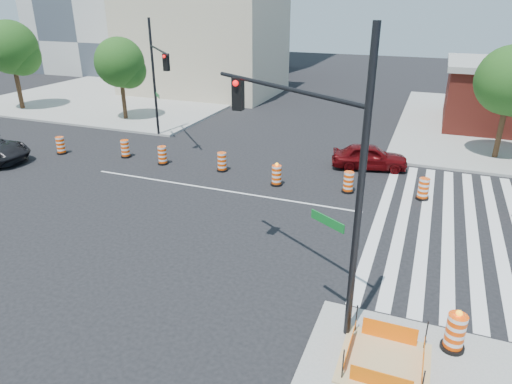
% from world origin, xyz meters
% --- Properties ---
extents(ground, '(120.00, 120.00, 0.00)m').
position_xyz_m(ground, '(0.00, 0.00, 0.00)').
color(ground, black).
rests_on(ground, ground).
extents(sidewalk_nw, '(22.00, 22.00, 0.15)m').
position_xyz_m(sidewalk_nw, '(-18.00, 18.00, 0.07)').
color(sidewalk_nw, gray).
rests_on(sidewalk_nw, ground).
extents(crosswalk_east, '(6.75, 13.50, 0.01)m').
position_xyz_m(crosswalk_east, '(10.95, 0.00, 0.01)').
color(crosswalk_east, silver).
rests_on(crosswalk_east, ground).
extents(lane_centerline, '(14.00, 0.12, 0.01)m').
position_xyz_m(lane_centerline, '(0.00, 0.00, 0.01)').
color(lane_centerline, silver).
rests_on(lane_centerline, ground).
extents(excavation_pit, '(2.20, 2.20, 0.90)m').
position_xyz_m(excavation_pit, '(9.00, -9.00, 0.22)').
color(excavation_pit, tan).
rests_on(excavation_pit, ground).
extents(beige_midrise, '(14.00, 10.00, 10.00)m').
position_xyz_m(beige_midrise, '(-12.00, 22.00, 5.00)').
color(beige_midrise, '#C4B595').
rests_on(beige_midrise, ground).
extents(red_coupe, '(4.29, 2.50, 1.37)m').
position_xyz_m(red_coupe, '(6.39, 5.74, 0.69)').
color(red_coupe, '#4F0609').
rests_on(red_coupe, ground).
extents(signal_pole_se, '(5.25, 3.37, 8.08)m').
position_xyz_m(signal_pole_se, '(6.46, -7.29, 4.96)').
color(signal_pole_se, black).
rests_on(signal_pole_se, ground).
extents(signal_pole_nw, '(3.88, 4.19, 7.38)m').
position_xyz_m(signal_pole_nw, '(-6.83, 5.92, 4.54)').
color(signal_pole_nw, black).
rests_on(signal_pole_nw, ground).
extents(pit_drum, '(0.62, 0.62, 1.22)m').
position_xyz_m(pit_drum, '(10.59, -7.80, 0.66)').
color(pit_drum, black).
rests_on(pit_drum, ground).
extents(tree_north_a, '(4.18, 4.18, 7.11)m').
position_xyz_m(tree_north_a, '(-22.65, 9.60, 4.77)').
color(tree_north_a, '#382314').
rests_on(tree_north_a, ground).
extents(tree_north_b, '(3.59, 3.59, 6.10)m').
position_xyz_m(tree_north_b, '(-12.50, 9.83, 4.09)').
color(tree_north_b, '#382314').
rests_on(tree_north_b, ground).
extents(tree_north_c, '(3.77, 3.77, 6.40)m').
position_xyz_m(tree_north_c, '(13.00, 10.00, 4.30)').
color(tree_north_c, '#382314').
rests_on(tree_north_c, ground).
extents(median_drum_0, '(0.60, 0.60, 1.02)m').
position_xyz_m(median_drum_0, '(-11.21, 1.63, 0.48)').
color(median_drum_0, black).
rests_on(median_drum_0, ground).
extents(median_drum_1, '(0.60, 0.60, 1.02)m').
position_xyz_m(median_drum_1, '(-7.21, 2.49, 0.48)').
color(median_drum_1, black).
rests_on(median_drum_1, ground).
extents(median_drum_2, '(0.60, 0.60, 1.02)m').
position_xyz_m(median_drum_2, '(-4.53, 2.25, 0.48)').
color(median_drum_2, black).
rests_on(median_drum_2, ground).
extents(median_drum_3, '(0.60, 0.60, 1.02)m').
position_xyz_m(median_drum_3, '(-0.95, 2.47, 0.48)').
color(median_drum_3, black).
rests_on(median_drum_3, ground).
extents(median_drum_4, '(0.60, 0.60, 1.18)m').
position_xyz_m(median_drum_4, '(2.46, 1.62, 0.49)').
color(median_drum_4, black).
rests_on(median_drum_4, ground).
extents(median_drum_5, '(0.60, 0.60, 1.02)m').
position_xyz_m(median_drum_5, '(5.95, 2.03, 0.48)').
color(median_drum_5, black).
rests_on(median_drum_5, ground).
extents(median_drum_6, '(0.60, 0.60, 1.02)m').
position_xyz_m(median_drum_6, '(9.35, 2.46, 0.48)').
color(median_drum_6, black).
rests_on(median_drum_6, ground).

